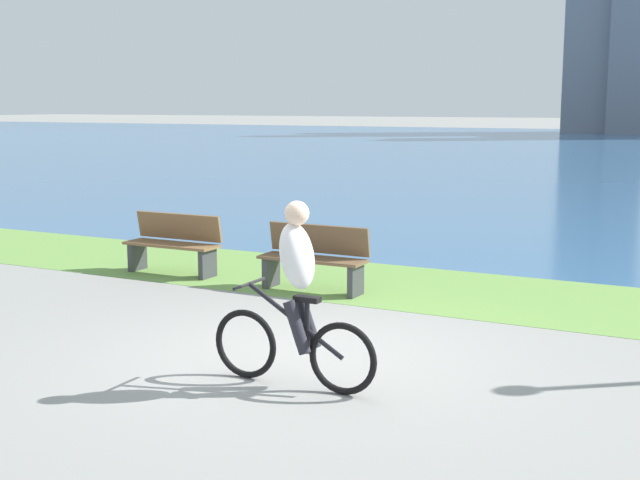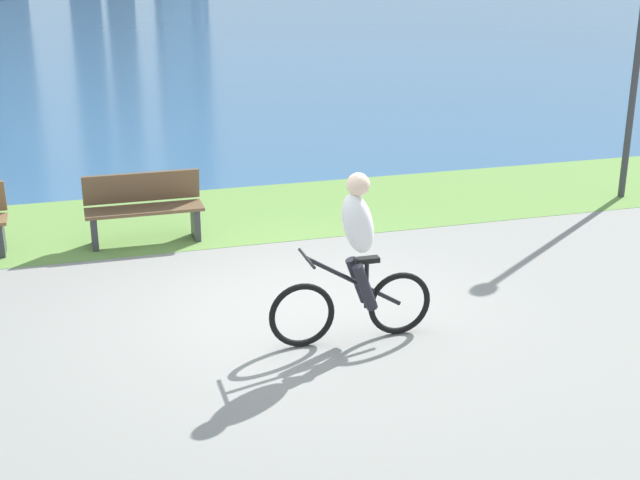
% 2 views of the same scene
% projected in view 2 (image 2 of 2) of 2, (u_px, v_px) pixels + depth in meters
% --- Properties ---
extents(ground_plane, '(300.00, 300.00, 0.00)m').
position_uv_depth(ground_plane, '(295.00, 311.00, 9.12)').
color(ground_plane, gray).
extents(grass_strip_bayside, '(120.00, 2.76, 0.01)m').
position_uv_depth(grass_strip_bayside, '(231.00, 214.00, 12.35)').
color(grass_strip_bayside, '#6B9947').
rests_on(grass_strip_bayside, ground).
extents(bay_water_surface, '(300.00, 75.52, 0.00)m').
position_uv_depth(bay_water_surface, '(97.00, 13.00, 47.79)').
color(bay_water_surface, '#386693').
rests_on(bay_water_surface, ground).
extents(cyclist_lead, '(1.65, 0.52, 1.69)m').
position_uv_depth(cyclist_lead, '(356.00, 260.00, 8.19)').
color(cyclist_lead, black).
rests_on(cyclist_lead, ground).
extents(bench_far_along_path, '(1.50, 0.47, 0.90)m').
position_uv_depth(bench_far_along_path, '(144.00, 208.00, 11.10)').
color(bench_far_along_path, brown).
rests_on(bench_far_along_path, ground).
extents(lamppost_tall, '(0.28, 0.28, 3.69)m').
position_uv_depth(lamppost_tall, '(640.00, 35.00, 12.42)').
color(lamppost_tall, '#38383D').
rests_on(lamppost_tall, ground).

